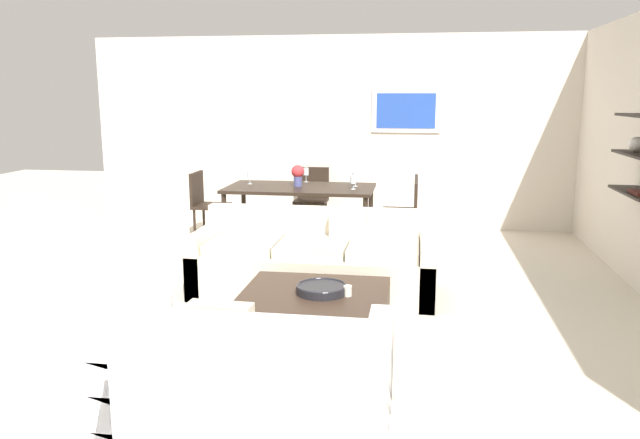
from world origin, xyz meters
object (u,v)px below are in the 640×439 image
decorative_bowl (322,288)px  wine_glass_left_far (250,175)px  dining_chair_right_far (407,206)px  dining_chair_head (312,195)px  wine_glass_right_near (353,180)px  dining_chair_right_near (406,212)px  coffee_table (314,316)px  dining_table (300,192)px  candle_jar (348,291)px  sofa_beige (315,263)px  wine_glass_head (306,172)px  centerpiece_vase (298,174)px  dining_chair_left_far (205,200)px  loveseat_white (251,376)px  wine_glass_right_far (355,177)px

decorative_bowl → wine_glass_left_far: (-1.42, 3.16, 0.44)m
dining_chair_right_far → wine_glass_left_far: bearing=-177.2°
dining_chair_head → wine_glass_right_near: bearing=-56.2°
dining_chair_right_near → coffee_table: bearing=-102.9°
dining_table → dining_chair_head: 0.92m
dining_chair_right_far → wine_glass_right_near: 0.81m
candle_jar → sofa_beige: bearing=110.6°
dining_chair_head → wine_glass_head: bearing=-90.0°
wine_glass_left_far → centerpiece_vase: size_ratio=0.60×
sofa_beige → coffee_table: sofa_beige is taller
dining_chair_right_far → dining_chair_right_near: bearing=-90.0°
dining_chair_right_far → wine_glass_right_near: bearing=-152.0°
dining_chair_left_far → dining_chair_right_near: size_ratio=1.00×
coffee_table → dining_chair_right_far: 3.33m
wine_glass_right_near → centerpiece_vase: (-0.71, 0.14, 0.04)m
dining_chair_left_far → wine_glass_left_far: wine_glass_left_far is taller
candle_jar → dining_chair_right_far: dining_chair_right_far is taller
candle_jar → loveseat_white: bearing=-108.2°
sofa_beige → dining_chair_right_far: bearing=68.5°
sofa_beige → wine_glass_right_far: bearing=84.8°
loveseat_white → dining_chair_right_near: 4.22m
centerpiece_vase → dining_chair_right_near: bearing=-10.1°
coffee_table → centerpiece_vase: (-0.72, 3.06, 0.72)m
dining_chair_head → wine_glass_right_near: (0.68, -1.02, 0.36)m
coffee_table → dining_chair_right_near: bearing=77.1°
dining_chair_right_near → wine_glass_left_far: bearing=170.3°
coffee_table → wine_glass_left_far: size_ratio=7.05×
wine_glass_right_far → loveseat_white: bearing=-91.9°
wine_glass_right_near → centerpiece_vase: 0.73m
sofa_beige → coffee_table: 1.18m
candle_jar → wine_glass_right_far: wine_glass_right_far is taller
wine_glass_head → dining_table: bearing=-90.0°
wine_glass_right_far → centerpiece_vase: bearing=-172.1°
loveseat_white → dining_chair_left_far: size_ratio=1.81×
loveseat_white → dining_table: bearing=96.9°
sofa_beige → decorative_bowl: 1.19m
loveseat_white → dining_chair_left_far: 4.94m
dining_table → loveseat_white: bearing=-83.1°
decorative_bowl → dining_chair_left_far: 3.86m
dining_chair_head → dining_chair_right_near: size_ratio=1.00×
dining_chair_right_near → centerpiece_vase: (-1.36, 0.24, 0.40)m
candle_jar → wine_glass_head: bearing=105.1°
dining_table → wine_glass_left_far: size_ratio=11.47×
dining_table → centerpiece_vase: (-0.03, 0.02, 0.22)m
dining_chair_right_far → dining_chair_right_near: (0.00, -0.44, 0.00)m
loveseat_white → wine_glass_right_near: size_ratio=9.47×
wine_glass_right_far → dining_chair_right_far: bearing=8.8°
sofa_beige → dining_chair_right_far: dining_chair_right_far is taller
loveseat_white → wine_glass_right_far: wine_glass_right_far is taller
loveseat_white → centerpiece_vase: bearing=97.3°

